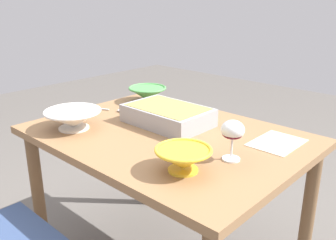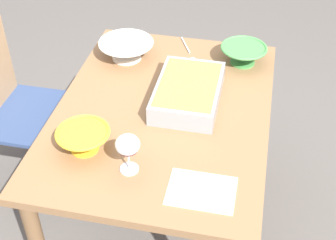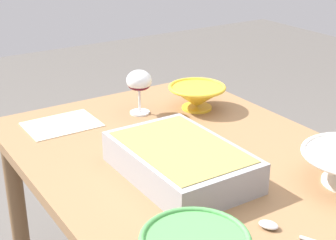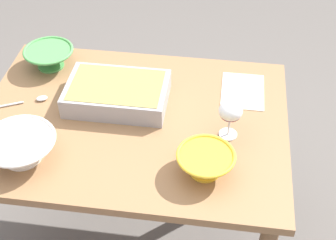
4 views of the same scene
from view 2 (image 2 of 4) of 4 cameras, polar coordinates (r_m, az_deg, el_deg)
name	(u,v)px [view 2 (image 2 of 4)]	position (r m, az deg, el deg)	size (l,w,h in m)	color
ground_plane	(164,224)	(2.46, -0.49, -12.23)	(8.00, 8.00, 0.00)	#5B5651
dining_table	(163,128)	(2.00, -0.58, -0.90)	(1.16, 0.85, 0.73)	olive
chair	(14,105)	(2.47, -17.75, 1.67)	(0.44, 0.39, 0.89)	#334772
wine_glass	(128,146)	(1.61, -4.79, -3.14)	(0.08, 0.08, 0.15)	white
casserole_dish	(188,91)	(1.96, 2.41, 3.42)	(0.39, 0.25, 0.08)	#99999E
mixing_bowl	(84,139)	(1.75, -9.96, -2.23)	(0.20, 0.20, 0.08)	yellow
small_bowl	(243,54)	(2.22, 8.90, 7.75)	(0.21, 0.21, 0.09)	#4C994C
serving_bowl	(126,49)	(2.23, -4.96, 8.38)	(0.25, 0.25, 0.09)	white
serving_spoon	(190,55)	(2.26, 2.65, 7.72)	(0.22, 0.12, 0.01)	silver
napkin	(201,191)	(1.61, 3.97, -8.36)	(0.17, 0.23, 0.00)	beige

